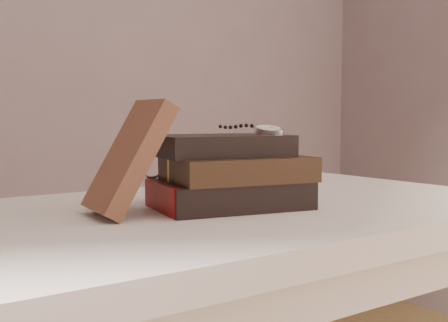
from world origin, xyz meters
TOP-DOWN VIEW (x-y plane):
  - table at (0.00, 0.35)m, footprint 1.00×0.60m
  - book_stack at (-0.03, 0.33)m, footprint 0.26×0.21m
  - journal at (-0.19, 0.36)m, footprint 0.13×0.12m
  - pocket_watch at (0.03, 0.31)m, footprint 0.06×0.15m
  - eyeglasses at (-0.09, 0.43)m, footprint 0.12×0.13m

SIDE VIEW (x-z plane):
  - table at x=0.00m, z-range 0.28..1.03m
  - book_stack at x=-0.03m, z-range 0.75..0.86m
  - eyeglasses at x=-0.09m, z-range 0.79..0.84m
  - journal at x=-0.19m, z-range 0.75..0.92m
  - pocket_watch at x=0.03m, z-range 0.86..0.88m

